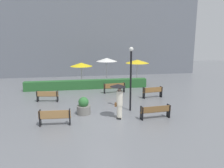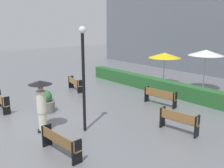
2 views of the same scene
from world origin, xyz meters
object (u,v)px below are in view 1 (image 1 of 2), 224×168
at_px(planter_pot, 84,107).
at_px(lamp_post, 131,73).
at_px(bench_back_row, 114,87).
at_px(pedestrian_with_umbrella, 119,97).
at_px(bench_near_left, 55,116).
at_px(bench_far_left, 47,95).
at_px(patio_umbrella_white, 107,60).
at_px(bench_near_right, 156,111).
at_px(patio_umbrella_yellow_far, 137,61).
at_px(bench_far_right, 153,91).
at_px(patio_umbrella_yellow, 81,65).

xyz_separation_m(planter_pot, lamp_post, (3.09, 0.20, 2.07)).
relative_size(bench_back_row, pedestrian_with_umbrella, 0.91).
distance_m(bench_near_left, pedestrian_with_umbrella, 3.82).
xyz_separation_m(bench_far_left, patio_umbrella_white, (5.43, 6.19, 1.99)).
relative_size(bench_near_right, patio_umbrella_yellow_far, 0.75).
distance_m(bench_far_right, bench_back_row, 3.48).
xyz_separation_m(bench_far_left, patio_umbrella_yellow, (2.78, 5.50, 1.62)).
bearing_deg(pedestrian_with_umbrella, patio_umbrella_yellow_far, 68.30).
height_order(bench_back_row, lamp_post, lamp_post).
relative_size(bench_far_left, bench_back_row, 0.86).
distance_m(bench_far_left, bench_far_right, 8.22).
xyz_separation_m(lamp_post, patio_umbrella_white, (-0.23, 9.26, -0.08)).
bearing_deg(pedestrian_with_umbrella, bench_near_right, -10.73).
bearing_deg(pedestrian_with_umbrella, bench_near_left, -172.46).
relative_size(planter_pot, patio_umbrella_white, 0.42).
height_order(pedestrian_with_umbrella, planter_pot, pedestrian_with_umbrella).
bearing_deg(bench_far_left, patio_umbrella_yellow_far, 31.84).
xyz_separation_m(bench_near_right, lamp_post, (-1.11, 1.75, 2.07)).
distance_m(bench_near_left, patio_umbrella_white, 12.13).
bearing_deg(planter_pot, bench_back_row, 60.49).
xyz_separation_m(bench_near_left, planter_pot, (1.65, 1.62, -0.04)).
height_order(bench_near_right, patio_umbrella_yellow, patio_umbrella_yellow).
relative_size(bench_far_left, bench_far_right, 0.99).
bearing_deg(pedestrian_with_umbrella, patio_umbrella_white, 85.58).
xyz_separation_m(planter_pot, patio_umbrella_white, (2.87, 9.46, 2.00)).
bearing_deg(bench_back_row, pedestrian_with_umbrella, -97.82).
height_order(bench_near_left, planter_pot, planter_pot).
xyz_separation_m(lamp_post, patio_umbrella_yellow_far, (2.79, 8.31, -0.21)).
distance_m(planter_pot, patio_umbrella_yellow, 8.92).
bearing_deg(patio_umbrella_yellow, pedestrian_with_umbrella, -79.53).
distance_m(bench_near_right, pedestrian_with_umbrella, 2.36).
bearing_deg(lamp_post, patio_umbrella_white, 91.40).
bearing_deg(bench_near_left, lamp_post, 21.08).
bearing_deg(bench_near_left, pedestrian_with_umbrella, 7.54).
relative_size(bench_far_right, lamp_post, 0.40).
bearing_deg(bench_near_right, planter_pot, 159.85).
relative_size(bench_near_right, pedestrian_with_umbrella, 0.89).
bearing_deg(patio_umbrella_yellow, patio_umbrella_white, 14.67).
bearing_deg(bench_far_right, bench_near_left, -147.64).
bearing_deg(bench_far_left, patio_umbrella_yellow, 63.16).
bearing_deg(bench_near_left, patio_umbrella_white, 67.84).
bearing_deg(patio_umbrella_yellow, lamp_post, -71.44).
distance_m(bench_far_right, patio_umbrella_yellow_far, 5.81).
distance_m(bench_far_right, pedestrian_with_umbrella, 5.54).
distance_m(bench_near_right, patio_umbrella_yellow, 11.18).
bearing_deg(pedestrian_with_umbrella, lamp_post, 51.97).
distance_m(bench_far_left, planter_pot, 4.16).
bearing_deg(lamp_post, patio_umbrella_yellow_far, 71.43).
bearing_deg(patio_umbrella_yellow_far, patio_umbrella_white, 162.62).
bearing_deg(bench_near_right, patio_umbrella_white, 96.94).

